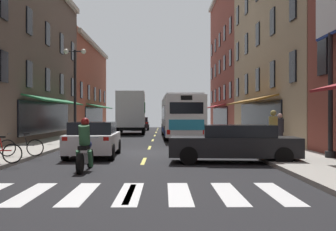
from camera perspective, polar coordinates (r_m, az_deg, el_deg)
ground_plane at (r=19.38m, az=-2.83°, el=-5.24°), size 34.80×80.00×0.10m
lane_centre_dashes at (r=19.13m, az=-2.86°, el=-5.15°), size 0.14×73.90×0.01m
crosswalk_near at (r=9.47m, az=-5.23°, el=-10.52°), size 7.10×2.80×0.01m
sidewalk_left at (r=20.47m, az=-19.63°, el=-4.62°), size 3.00×80.00×0.14m
sidewalk_right at (r=20.03m, az=14.35°, el=-4.72°), size 3.00×80.00×0.14m
billboard_sign at (r=17.22m, az=21.27°, el=11.01°), size 0.40×2.79×6.45m
transit_bus at (r=31.63m, az=1.65°, el=-0.08°), size 2.87×12.47×3.15m
box_truck at (r=38.13m, az=-4.99°, el=0.39°), size 2.64×6.72×3.77m
sedan_near at (r=15.53m, az=9.13°, el=-3.75°), size 4.80×2.21×1.38m
sedan_mid at (r=17.71m, az=-10.10°, el=-3.18°), size 2.07×4.36×1.46m
sedan_far at (r=48.09m, az=-3.76°, el=-1.11°), size 2.02×4.29×1.48m
motorcycle_rider at (r=13.29m, az=-11.23°, el=-4.40°), size 0.62×2.07×1.66m
bicycle_near at (r=17.18m, az=-19.36°, el=-4.08°), size 1.71×0.48×0.91m
pedestrian_near at (r=19.81m, az=14.98°, el=-2.00°), size 0.36×0.51×1.68m
pedestrian_far at (r=17.79m, az=14.16°, el=-2.09°), size 0.36×0.36×1.80m
street_lamp_twin at (r=27.23m, az=-12.58°, el=3.43°), size 1.42×0.32×5.80m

